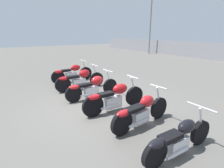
{
  "coord_description": "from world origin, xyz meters",
  "views": [
    {
      "loc": [
        4.93,
        -2.8,
        2.4
      ],
      "look_at": [
        0.0,
        0.56,
        0.65
      ],
      "focal_mm": 28.0,
      "sensor_mm": 36.0,
      "label": 1
    }
  ],
  "objects_px": {
    "light_pole_left": "(151,12)",
    "motorcycle_slot_2": "(92,87)",
    "motorcycle_slot_3": "(114,98)",
    "motorcycle_slot_5": "(178,139)",
    "motorcycle_slot_4": "(141,112)",
    "motorcycle_slot_0": "(72,73)",
    "motorcycle_slot_1": "(80,80)"
  },
  "relations": [
    {
      "from": "motorcycle_slot_1",
      "to": "motorcycle_slot_4",
      "type": "xyz_separation_m",
      "value": [
        3.85,
        -0.0,
        -0.02
      ]
    },
    {
      "from": "light_pole_left",
      "to": "motorcycle_slot_1",
      "type": "bearing_deg",
      "value": -56.98
    },
    {
      "from": "motorcycle_slot_4",
      "to": "motorcycle_slot_3",
      "type": "bearing_deg",
      "value": 176.89
    },
    {
      "from": "motorcycle_slot_2",
      "to": "motorcycle_slot_4",
      "type": "bearing_deg",
      "value": -0.85
    },
    {
      "from": "motorcycle_slot_1",
      "to": "motorcycle_slot_3",
      "type": "distance_m",
      "value": 2.67
    },
    {
      "from": "light_pole_left",
      "to": "motorcycle_slot_2",
      "type": "bearing_deg",
      "value": -53.34
    },
    {
      "from": "motorcycle_slot_2",
      "to": "motorcycle_slot_5",
      "type": "xyz_separation_m",
      "value": [
        3.88,
        -0.14,
        -0.05
      ]
    },
    {
      "from": "light_pole_left",
      "to": "motorcycle_slot_2",
      "type": "distance_m",
      "value": 16.47
    },
    {
      "from": "motorcycle_slot_4",
      "to": "motorcycle_slot_5",
      "type": "distance_m",
      "value": 1.29
    },
    {
      "from": "motorcycle_slot_5",
      "to": "motorcycle_slot_1",
      "type": "bearing_deg",
      "value": 179.73
    },
    {
      "from": "motorcycle_slot_0",
      "to": "motorcycle_slot_4",
      "type": "height_order",
      "value": "motorcycle_slot_0"
    },
    {
      "from": "motorcycle_slot_1",
      "to": "motorcycle_slot_4",
      "type": "bearing_deg",
      "value": 0.35
    },
    {
      "from": "motorcycle_slot_2",
      "to": "motorcycle_slot_0",
      "type": "bearing_deg",
      "value": 172.69
    },
    {
      "from": "motorcycle_slot_3",
      "to": "motorcycle_slot_4",
      "type": "xyz_separation_m",
      "value": [
        1.18,
        0.03,
        -0.03
      ]
    },
    {
      "from": "motorcycle_slot_1",
      "to": "motorcycle_slot_5",
      "type": "bearing_deg",
      "value": -1.83
    },
    {
      "from": "motorcycle_slot_2",
      "to": "motorcycle_slot_5",
      "type": "distance_m",
      "value": 3.89
    },
    {
      "from": "motorcycle_slot_4",
      "to": "motorcycle_slot_5",
      "type": "xyz_separation_m",
      "value": [
        1.28,
        -0.2,
        -0.04
      ]
    },
    {
      "from": "motorcycle_slot_0",
      "to": "motorcycle_slot_3",
      "type": "bearing_deg",
      "value": -5.52
    },
    {
      "from": "motorcycle_slot_5",
      "to": "motorcycle_slot_0",
      "type": "bearing_deg",
      "value": 178.55
    },
    {
      "from": "motorcycle_slot_5",
      "to": "motorcycle_slot_3",
      "type": "bearing_deg",
      "value": 178.05
    },
    {
      "from": "motorcycle_slot_1",
      "to": "motorcycle_slot_3",
      "type": "xyz_separation_m",
      "value": [
        2.67,
        -0.03,
        0.0
      ]
    },
    {
      "from": "motorcycle_slot_3",
      "to": "light_pole_left",
      "type": "bearing_deg",
      "value": 132.24
    },
    {
      "from": "motorcycle_slot_1",
      "to": "motorcycle_slot_2",
      "type": "relative_size",
      "value": 1.01
    },
    {
      "from": "motorcycle_slot_0",
      "to": "motorcycle_slot_3",
      "type": "xyz_separation_m",
      "value": [
        4.07,
        -0.22,
        0.01
      ]
    },
    {
      "from": "motorcycle_slot_3",
      "to": "motorcycle_slot_5",
      "type": "xyz_separation_m",
      "value": [
        2.46,
        -0.17,
        -0.07
      ]
    },
    {
      "from": "motorcycle_slot_3",
      "to": "motorcycle_slot_5",
      "type": "bearing_deg",
      "value": -2.28
    },
    {
      "from": "motorcycle_slot_0",
      "to": "motorcycle_slot_2",
      "type": "relative_size",
      "value": 0.98
    },
    {
      "from": "light_pole_left",
      "to": "motorcycle_slot_2",
      "type": "xyz_separation_m",
      "value": [
        9.5,
        -12.77,
        -4.25
      ]
    },
    {
      "from": "motorcycle_slot_1",
      "to": "motorcycle_slot_4",
      "type": "height_order",
      "value": "motorcycle_slot_1"
    },
    {
      "from": "motorcycle_slot_1",
      "to": "motorcycle_slot_5",
      "type": "height_order",
      "value": "motorcycle_slot_1"
    },
    {
      "from": "motorcycle_slot_1",
      "to": "motorcycle_slot_2",
      "type": "bearing_deg",
      "value": -2.18
    },
    {
      "from": "motorcycle_slot_1",
      "to": "motorcycle_slot_3",
      "type": "relative_size",
      "value": 1.01
    }
  ]
}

